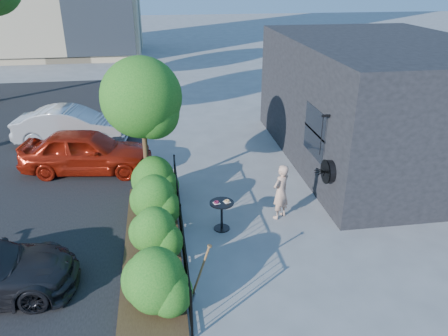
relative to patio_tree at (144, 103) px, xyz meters
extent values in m
plane|color=gray|center=(2.24, -2.76, -2.76)|extent=(120.00, 120.00, 0.00)
cube|color=black|center=(7.74, 1.74, -0.76)|extent=(6.00, 9.00, 4.00)
cube|color=black|center=(4.75, -0.36, -0.96)|extent=(0.04, 1.60, 1.40)
cube|color=black|center=(4.75, -0.36, -0.96)|extent=(0.05, 1.70, 0.06)
cylinder|color=black|center=(4.66, -1.86, -1.51)|extent=(0.18, 0.60, 0.60)
cylinder|color=black|center=(4.56, -1.86, -1.51)|extent=(0.03, 0.64, 0.64)
cube|color=black|center=(4.64, -1.36, -0.16)|extent=(0.25, 0.06, 0.06)
cylinder|color=black|center=(4.56, -1.36, -0.71)|extent=(0.02, 0.02, 1.05)
cylinder|color=black|center=(0.74, -5.76, -2.21)|extent=(0.05, 0.05, 1.10)
cylinder|color=black|center=(0.74, -2.76, -2.21)|extent=(0.05, 0.05, 1.10)
cylinder|color=black|center=(0.74, 0.24, -2.21)|extent=(0.05, 0.05, 1.10)
cube|color=black|center=(0.74, -2.76, -1.70)|extent=(0.03, 6.00, 0.03)
cube|color=black|center=(0.74, -2.76, -2.66)|extent=(0.03, 6.00, 0.03)
cylinder|color=black|center=(0.74, -5.66, -2.21)|extent=(0.02, 0.02, 1.04)
cylinder|color=black|center=(0.74, -5.46, -2.21)|extent=(0.02, 0.02, 1.04)
cylinder|color=black|center=(0.74, -5.26, -2.21)|extent=(0.02, 0.02, 1.04)
cylinder|color=black|center=(0.74, -5.06, -2.21)|extent=(0.02, 0.02, 1.04)
cylinder|color=black|center=(0.74, -4.86, -2.21)|extent=(0.02, 0.02, 1.04)
cylinder|color=black|center=(0.74, -4.66, -2.21)|extent=(0.02, 0.02, 1.04)
cylinder|color=black|center=(0.74, -4.46, -2.21)|extent=(0.02, 0.02, 1.04)
cylinder|color=black|center=(0.74, -4.26, -2.21)|extent=(0.02, 0.02, 1.04)
cylinder|color=black|center=(0.74, -4.06, -2.21)|extent=(0.02, 0.02, 1.04)
cylinder|color=black|center=(0.74, -3.86, -2.21)|extent=(0.02, 0.02, 1.04)
cylinder|color=black|center=(0.74, -3.66, -2.21)|extent=(0.02, 0.02, 1.04)
cylinder|color=black|center=(0.74, -3.46, -2.21)|extent=(0.02, 0.02, 1.04)
cylinder|color=black|center=(0.74, -3.26, -2.21)|extent=(0.02, 0.02, 1.04)
cylinder|color=black|center=(0.74, -3.06, -2.21)|extent=(0.02, 0.02, 1.04)
cylinder|color=black|center=(0.74, -2.86, -2.21)|extent=(0.02, 0.02, 1.04)
cylinder|color=black|center=(0.74, -2.66, -2.21)|extent=(0.02, 0.02, 1.04)
cylinder|color=black|center=(0.74, -2.46, -2.21)|extent=(0.02, 0.02, 1.04)
cylinder|color=black|center=(0.74, -2.26, -2.21)|extent=(0.02, 0.02, 1.04)
cylinder|color=black|center=(0.74, -2.06, -2.21)|extent=(0.02, 0.02, 1.04)
cylinder|color=black|center=(0.74, -1.86, -2.21)|extent=(0.02, 0.02, 1.04)
cylinder|color=black|center=(0.74, -1.66, -2.21)|extent=(0.02, 0.02, 1.04)
cylinder|color=black|center=(0.74, -1.46, -2.21)|extent=(0.02, 0.02, 1.04)
cylinder|color=black|center=(0.74, -1.26, -2.21)|extent=(0.02, 0.02, 1.04)
cylinder|color=black|center=(0.74, -1.06, -2.21)|extent=(0.02, 0.02, 1.04)
cylinder|color=black|center=(0.74, -0.86, -2.21)|extent=(0.02, 0.02, 1.04)
cylinder|color=black|center=(0.74, -0.66, -2.21)|extent=(0.02, 0.02, 1.04)
cylinder|color=black|center=(0.74, -0.46, -2.21)|extent=(0.02, 0.02, 1.04)
cylinder|color=black|center=(0.74, -0.26, -2.21)|extent=(0.02, 0.02, 1.04)
cylinder|color=black|center=(0.74, -0.06, -2.21)|extent=(0.02, 0.02, 1.04)
cylinder|color=black|center=(0.74, 0.14, -2.21)|extent=(0.02, 0.02, 1.04)
cube|color=#382616|center=(0.04, -2.76, -2.72)|extent=(1.30, 6.00, 0.08)
ellipsoid|color=#135415|center=(0.14, -4.96, -2.06)|extent=(1.10, 1.10, 1.24)
ellipsoid|color=#135415|center=(0.14, -3.36, -2.06)|extent=(1.10, 1.10, 1.24)
ellipsoid|color=#135415|center=(0.14, -1.86, -2.06)|extent=(1.10, 1.10, 1.24)
ellipsoid|color=#135415|center=(0.14, -0.46, -2.06)|extent=(1.10, 1.10, 1.24)
cylinder|color=#3F2B19|center=(-0.06, 0.04, -1.56)|extent=(0.14, 0.14, 2.40)
sphere|color=#135415|center=(-0.06, 0.04, 0.08)|extent=(2.20, 2.20, 2.20)
sphere|color=#135415|center=(0.24, -0.16, -0.25)|extent=(1.43, 1.43, 1.43)
cylinder|color=black|center=(1.78, -2.21, -2.01)|extent=(0.61, 0.61, 0.03)
cylinder|color=black|center=(1.78, -2.21, -2.39)|extent=(0.06, 0.06, 0.73)
cylinder|color=black|center=(1.78, -2.21, -2.75)|extent=(0.41, 0.41, 0.03)
cube|color=white|center=(1.65, -2.23, -2.00)|extent=(0.19, 0.19, 0.01)
cube|color=white|center=(1.92, -2.20, -2.00)|extent=(0.19, 0.19, 0.01)
torus|color=#440B11|center=(1.65, -2.23, -1.97)|extent=(0.14, 0.14, 0.04)
torus|color=#BC7F50|center=(1.92, -2.20, -1.97)|extent=(0.14, 0.14, 0.04)
imported|color=tan|center=(3.39, -1.86, -2.01)|extent=(0.66, 0.62, 1.51)
cylinder|color=brown|center=(1.02, -4.70, -2.08)|extent=(0.39, 0.04, 1.11)
cube|color=gray|center=(0.85, -4.70, -2.67)|extent=(0.09, 0.17, 0.24)
cylinder|color=brown|center=(1.19, -4.70, -1.54)|extent=(0.10, 0.09, 0.05)
imported|color=#9D1D0D|center=(-2.01, 1.92, -2.06)|extent=(4.31, 2.22, 1.40)
imported|color=#B1B1B6|center=(-2.90, 4.69, -2.08)|extent=(4.30, 1.93, 1.37)
camera|label=1|loc=(0.42, -11.60, 3.24)|focal=35.00mm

